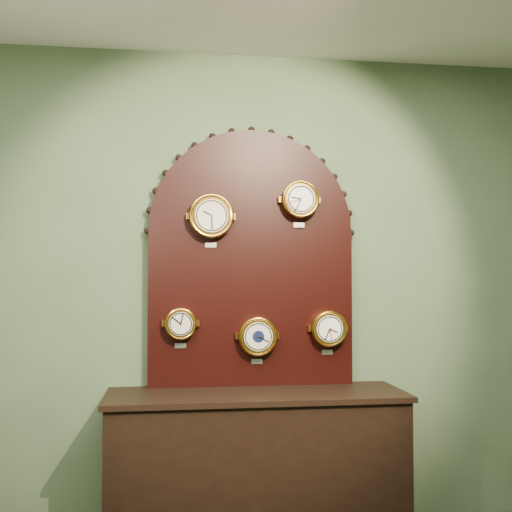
{
  "coord_description": "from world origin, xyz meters",
  "views": [
    {
      "loc": [
        -0.47,
        -1.2,
        1.46
      ],
      "look_at": [
        0.0,
        2.25,
        1.58
      ],
      "focal_mm": 43.93,
      "sensor_mm": 36.0,
      "label": 1
    }
  ],
  "objects": [
    {
      "name": "wall_back",
      "position": [
        0.0,
        2.5,
        1.4
      ],
      "size": [
        4.0,
        0.0,
        4.0
      ],
      "primitive_type": "plane",
      "rotation": [
        1.57,
        0.0,
        0.0
      ],
      "color": "#506747",
      "rests_on": "ground"
    },
    {
      "name": "barometer",
      "position": [
        0.03,
        2.38,
        1.12
      ],
      "size": [
        0.23,
        0.08,
        0.28
      ],
      "color": "gold",
      "rests_on": "display_board"
    },
    {
      "name": "arabic_clock",
      "position": [
        0.28,
        2.38,
        1.92
      ],
      "size": [
        0.22,
        0.08,
        0.27
      ],
      "color": "gold",
      "rests_on": "display_board"
    },
    {
      "name": "roman_clock",
      "position": [
        -0.24,
        2.38,
        1.81
      ],
      "size": [
        0.26,
        0.08,
        0.31
      ],
      "color": "gold",
      "rests_on": "display_board"
    },
    {
      "name": "tide_clock",
      "position": [
        0.45,
        2.38,
        1.16
      ],
      "size": [
        0.21,
        0.08,
        0.26
      ],
      "color": "gold",
      "rests_on": "display_board"
    },
    {
      "name": "display_board",
      "position": [
        0.0,
        2.45,
        1.63
      ],
      "size": [
        1.26,
        0.06,
        1.53
      ],
      "color": "black",
      "rests_on": "shop_counter"
    },
    {
      "name": "shop_counter",
      "position": [
        0.0,
        2.23,
        0.4
      ],
      "size": [
        1.6,
        0.5,
        0.8
      ],
      "primitive_type": "cube",
      "color": "black",
      "rests_on": "ground_plane"
    },
    {
      "name": "hygrometer",
      "position": [
        -0.41,
        2.38,
        1.2
      ],
      "size": [
        0.18,
        0.08,
        0.23
      ],
      "color": "gold",
      "rests_on": "display_board"
    }
  ]
}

